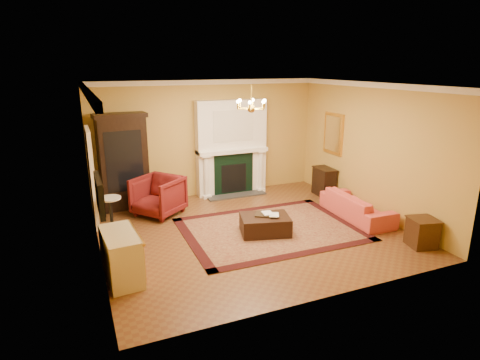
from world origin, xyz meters
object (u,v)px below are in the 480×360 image
china_cabinet (123,164)px  console_table (324,182)px  wingback_armchair (158,194)px  commode (121,256)px  pedestal_table (111,213)px  leather_ottoman (265,224)px  end_table (422,233)px  coral_sofa (357,202)px

china_cabinet → console_table: size_ratio=3.05×
wingback_armchair → commode: 2.91m
pedestal_table → china_cabinet: bearing=72.7°
china_cabinet → commode: (-0.52, -3.47, -0.70)m
console_table → leather_ottoman: size_ratio=0.73×
pedestal_table → leather_ottoman: pedestal_table is taller
wingback_armchair → end_table: size_ratio=1.86×
coral_sofa → end_table: size_ratio=3.59×
china_cabinet → pedestal_table: china_cabinet is taller
commode → coral_sofa: commode is taller
pedestal_table → end_table: pedestal_table is taller
end_table → leather_ottoman: (-2.51, 1.70, -0.07)m
console_table → china_cabinet: bearing=171.2°
end_table → console_table: (0.06, 3.37, 0.09)m
wingback_armchair → end_table: bearing=10.7°
china_cabinet → coral_sofa: (4.74, -2.75, -0.72)m
pedestal_table → commode: (-0.03, -1.90, -0.07)m
wingback_armchair → console_table: size_ratio=1.38×
end_table → console_table: bearing=89.0°
china_cabinet → end_table: size_ratio=4.09×
china_cabinet → end_table: (4.93, -4.45, -0.83)m
china_cabinet → console_table: (4.99, -1.08, -0.74)m
end_table → leather_ottoman: bearing=145.9°
commode → end_table: size_ratio=1.99×
leather_ottoman → wingback_armchair: bearing=147.7°
pedestal_table → console_table: size_ratio=1.11×
wingback_armchair → console_table: 4.37m
coral_sofa → commode: bearing=99.9°
pedestal_table → coral_sofa: size_ratio=0.42×
wingback_armchair → pedestal_table: size_ratio=1.24×
coral_sofa → end_table: coral_sofa is taller
wingback_armchair → leather_ottoman: 2.66m
console_table → leather_ottoman: console_table is taller
pedestal_table → coral_sofa: 5.36m
china_cabinet → wingback_armchair: size_ratio=2.20×
leather_ottoman → commode: bearing=-151.2°
china_cabinet → console_table: 5.15m
leather_ottoman → coral_sofa: bearing=15.2°
pedestal_table → commode: 1.90m
console_table → wingback_armchair: bearing=179.8°
china_cabinet → coral_sofa: 5.52m
console_table → commode: bearing=-153.1°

